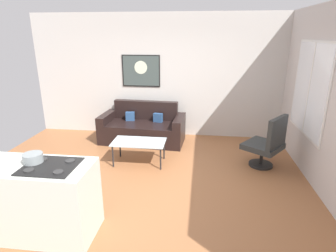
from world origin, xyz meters
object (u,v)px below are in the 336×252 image
Objects in this scene: coffee_table at (139,143)px; wall_painting at (141,71)px; couch at (143,129)px; mixing_bowl at (33,158)px; armchair at (268,143)px.

wall_painting reaches higher than coffee_table.
mixing_bowl is (-0.63, -3.13, 0.67)m from couch.
coffee_table is (0.16, -1.14, 0.10)m from couch.
couch is 8.35× the size of mixing_bowl.
armchair is (2.50, -1.04, 0.17)m from couch.
couch is at bearing 157.53° from armchair.
wall_painting is at bearing 149.33° from armchair.
wall_painting reaches higher than mixing_bowl.
couch is at bearing 78.69° from mixing_bowl.
coffee_table is at bearing 68.36° from mixing_bowl.
armchair is at bearing 33.79° from mixing_bowl.
mixing_bowl reaches higher than armchair.
coffee_table is at bearing -80.26° from wall_painting.
armchair is at bearing 2.49° from coffee_table.
mixing_bowl reaches higher than coffee_table.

